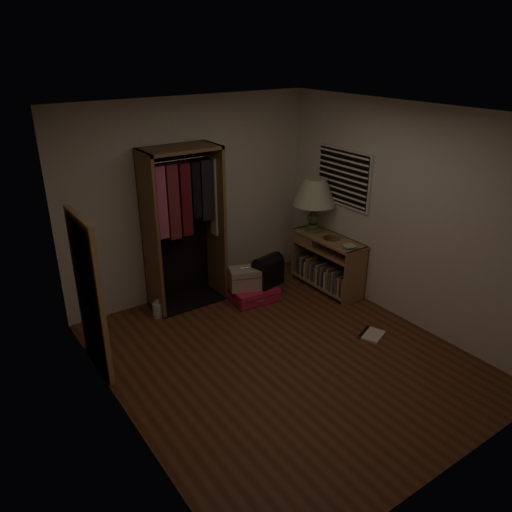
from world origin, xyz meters
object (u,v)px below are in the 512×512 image
Objects in this scene: table_lamp at (315,193)px; white_jug at (158,309)px; train_case at (245,278)px; open_wardrobe at (186,213)px; console_bookshelf at (325,260)px; black_bag at (268,270)px; pink_suitcase at (254,294)px; floor_mirror at (90,295)px.

table_lamp reaches higher than white_jug.
table_lamp is (1.16, 0.01, 0.96)m from train_case.
train_case is 1.19m from white_jug.
open_wardrobe reaches higher than white_jug.
open_wardrobe is 2.78× the size of table_lamp.
table_lamp is 3.25× the size of white_jug.
white_jug is (-2.29, 0.56, -0.30)m from console_bookshelf.
console_bookshelf is 4.92× the size of white_jug.
open_wardrobe is at bearing 165.93° from table_lamp.
black_bag is at bearing 167.01° from console_bookshelf.
console_bookshelf is 0.94m from table_lamp.
floor_mirror is at bearing -168.27° from pink_suitcase.
black_bag is 1.87× the size of white_jug.
white_jug is (0.95, 0.60, -0.75)m from floor_mirror.
table_lamp is at bearing 89.34° from console_bookshelf.
black_bag reaches higher than white_jug.
console_bookshelf is at bearing 0.78° from floor_mirror.
open_wardrobe reaches higher than console_bookshelf.
floor_mirror reaches higher than pink_suitcase.
floor_mirror reaches higher than train_case.
floor_mirror reaches higher than white_jug.
console_bookshelf is 1.12m from pink_suitcase.
black_bag is (-0.84, 0.19, 0.01)m from console_bookshelf.
train_case is at bearing 166.25° from console_bookshelf.
open_wardrobe is 9.01× the size of white_jug.
floor_mirror is at bearing -149.68° from train_case.
console_bookshelf is 1.19m from train_case.
open_wardrobe is 1.21× the size of floor_mirror.
console_bookshelf is 0.87m from black_bag.
black_bag is at bearing -14.06° from white_jug.
floor_mirror is 2.45m from black_bag.
floor_mirror reaches higher than black_bag.
white_jug is (-1.13, 0.27, -0.23)m from train_case.
console_bookshelf is 3.27m from floor_mirror.
white_jug is at bearing -162.84° from open_wardrobe.
white_jug is (-2.29, 0.27, -1.19)m from table_lamp.
table_lamp is at bearing -14.07° from open_wardrobe.
white_jug is (-1.44, 0.36, -0.31)m from black_bag.
train_case reaches higher than pink_suitcase.
open_wardrobe reaches higher than pink_suitcase.
console_bookshelf is 1.52× the size of table_lamp.
black_bag is at bearing -30.72° from open_wardrobe.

